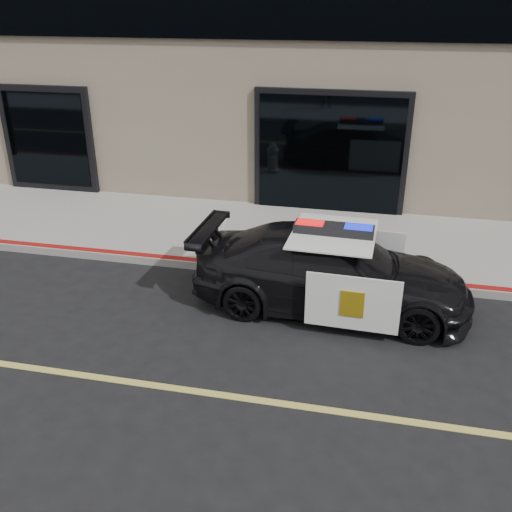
# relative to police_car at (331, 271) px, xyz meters

# --- Properties ---
(ground) EXTENTS (120.00, 120.00, 0.00)m
(ground) POSITION_rel_police_car_xyz_m (0.50, -2.62, -0.66)
(ground) COLOR black
(ground) RESTS_ON ground
(sidewalk_n) EXTENTS (60.00, 3.50, 0.15)m
(sidewalk_n) POSITION_rel_police_car_xyz_m (0.50, 2.63, -0.58)
(sidewalk_n) COLOR gray
(sidewalk_n) RESTS_ON ground
(police_car) EXTENTS (2.23, 4.61, 1.47)m
(police_car) POSITION_rel_police_car_xyz_m (0.00, 0.00, 0.00)
(police_car) COLOR black
(police_car) RESTS_ON ground
(fire_hydrant) EXTENTS (0.38, 0.53, 0.83)m
(fire_hydrant) POSITION_rel_police_car_xyz_m (-2.32, 1.42, -0.12)
(fire_hydrant) COLOR silver
(fire_hydrant) RESTS_ON sidewalk_n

